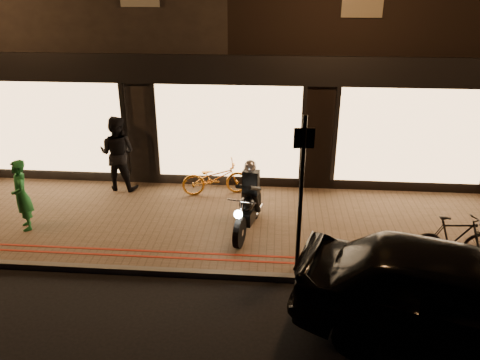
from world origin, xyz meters
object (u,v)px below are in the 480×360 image
at_px(motorcycle, 248,205).
at_px(person_green, 22,195).
at_px(sign_post, 301,189).
at_px(bicycle_gold, 215,178).
at_px(parked_car, 456,299).

relative_size(motorcycle, person_green, 1.22).
relative_size(sign_post, person_green, 1.91).
height_order(motorcycle, sign_post, sign_post).
relative_size(sign_post, bicycle_gold, 1.80).
distance_m(motorcycle, parked_car, 4.44).
bearing_deg(sign_post, parked_car, -35.15).
distance_m(sign_post, bicycle_gold, 3.95).
height_order(motorcycle, parked_car, motorcycle).
distance_m(sign_post, parked_car, 2.94).
distance_m(motorcycle, bicycle_gold, 2.03).
relative_size(motorcycle, bicycle_gold, 1.15).
relative_size(sign_post, parked_car, 0.63).
height_order(motorcycle, bicycle_gold, motorcycle).
bearing_deg(person_green, bicycle_gold, 83.78).
height_order(sign_post, parked_car, sign_post).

